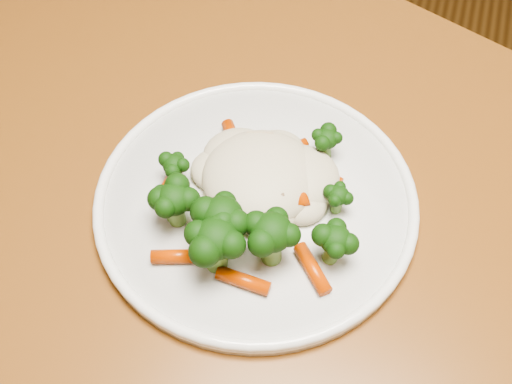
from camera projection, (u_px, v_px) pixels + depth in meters
dining_table at (147, 244)px, 0.68m from camera, size 1.42×1.20×0.75m
plate at (256, 201)px, 0.58m from camera, size 0.29×0.29×0.01m
meal at (249, 198)px, 0.55m from camera, size 0.19×0.19×0.05m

